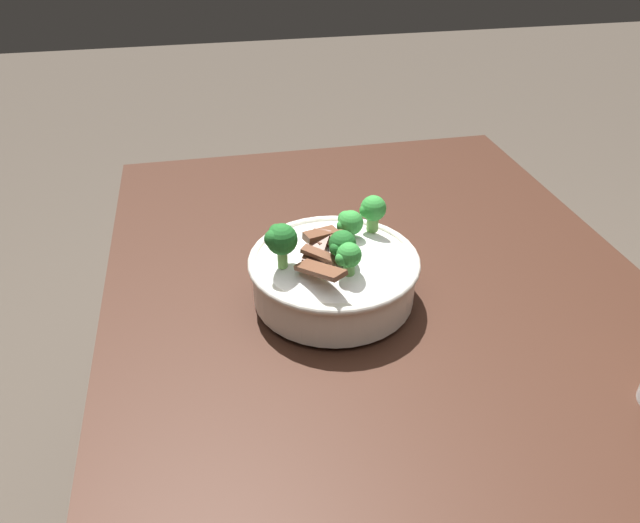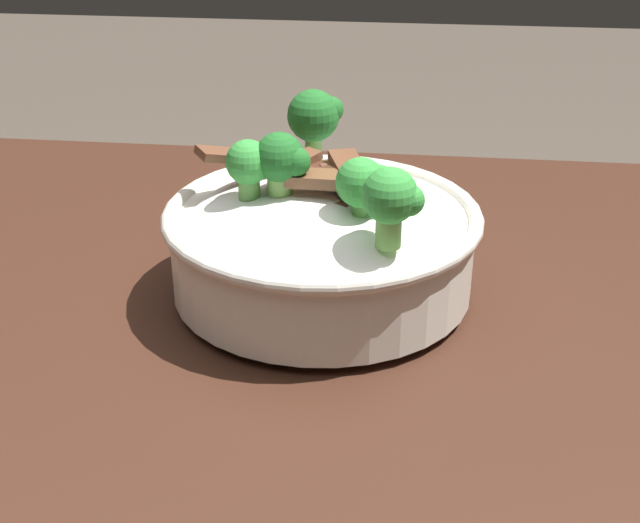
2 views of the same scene
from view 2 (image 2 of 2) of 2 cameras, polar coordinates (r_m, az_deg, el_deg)
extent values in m
cube|color=#381E14|center=(0.69, -15.01, -5.95)|extent=(1.48, 0.86, 0.04)
cylinder|color=silver|center=(0.71, 0.14, -1.90)|extent=(0.12, 0.12, 0.01)
cylinder|color=silver|center=(0.69, 0.14, 0.71)|extent=(0.24, 0.24, 0.06)
torus|color=silver|center=(0.68, 0.14, 3.14)|extent=(0.25, 0.25, 0.01)
ellipsoid|color=white|center=(0.68, 0.14, 2.44)|extent=(0.22, 0.22, 0.06)
cube|color=#563323|center=(0.67, 0.11, 4.30)|extent=(0.07, 0.05, 0.01)
cube|color=#563323|center=(0.67, 1.44, 5.42)|extent=(0.04, 0.05, 0.01)
cube|color=brown|center=(0.66, -0.06, 5.49)|extent=(0.05, 0.03, 0.01)
cube|color=brown|center=(0.69, -1.76, 6.47)|extent=(0.04, 0.05, 0.01)
cube|color=brown|center=(0.68, 1.88, 6.21)|extent=(0.04, 0.06, 0.01)
cube|color=#4C2B1E|center=(0.69, 0.21, 6.19)|extent=(0.07, 0.05, 0.02)
cube|color=brown|center=(0.71, -5.02, 6.96)|extent=(0.08, 0.06, 0.02)
cylinder|color=#6BA84C|center=(0.60, 4.56, 2.12)|extent=(0.02, 0.02, 0.03)
sphere|color=green|center=(0.59, 4.65, 4.37)|extent=(0.04, 0.04, 0.04)
sphere|color=green|center=(0.59, 5.89, 4.06)|extent=(0.02, 0.02, 0.02)
sphere|color=green|center=(0.60, 4.52, 4.60)|extent=(0.02, 0.02, 0.02)
cylinder|color=#7AB256|center=(0.67, -2.67, 4.93)|extent=(0.02, 0.02, 0.02)
sphere|color=#1E6023|center=(0.66, -2.71, 6.92)|extent=(0.04, 0.04, 0.04)
sphere|color=#1E6023|center=(0.65, -1.60, 6.63)|extent=(0.02, 0.02, 0.02)
sphere|color=#1E6023|center=(0.67, -3.36, 7.21)|extent=(0.02, 0.02, 0.02)
cylinder|color=#5B9947|center=(0.67, -4.72, 4.80)|extent=(0.02, 0.02, 0.02)
sphere|color=green|center=(0.66, -4.79, 6.58)|extent=(0.03, 0.03, 0.03)
sphere|color=green|center=(0.66, -3.71, 6.77)|extent=(0.02, 0.02, 0.02)
sphere|color=green|center=(0.67, -5.07, 6.84)|extent=(0.02, 0.02, 0.02)
cylinder|color=#5B9947|center=(0.64, 2.67, 3.47)|extent=(0.01, 0.01, 0.02)
sphere|color=green|center=(0.63, 2.71, 5.25)|extent=(0.04, 0.04, 0.04)
sphere|color=green|center=(0.63, 3.92, 5.37)|extent=(0.02, 0.02, 0.02)
sphere|color=green|center=(0.64, 2.61, 5.47)|extent=(0.02, 0.02, 0.02)
cylinder|color=#6BA84C|center=(0.74, -0.45, 7.45)|extent=(0.01, 0.01, 0.03)
sphere|color=#1E6023|center=(0.73, -0.46, 9.64)|extent=(0.04, 0.04, 0.04)
sphere|color=#1E6023|center=(0.73, 0.72, 10.04)|extent=(0.02, 0.02, 0.02)
sphere|color=#1E6023|center=(0.74, -0.65, 10.26)|extent=(0.03, 0.03, 0.03)
camera|label=1|loc=(1.12, -45.04, 31.16)|focal=33.49mm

